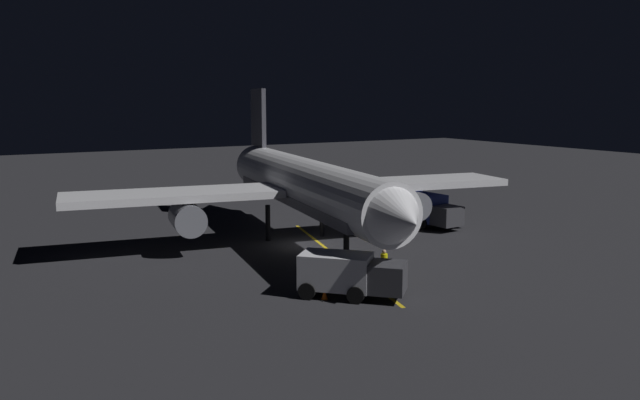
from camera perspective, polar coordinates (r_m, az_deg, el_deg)
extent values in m
cube|color=#252529|center=(45.73, -1.25, -4.12)|extent=(180.00, 180.00, 0.20)
cube|color=gold|center=(42.41, 1.53, -5.02)|extent=(5.39, 21.11, 0.01)
cylinder|color=white|center=(44.93, -1.27, 1.45)|extent=(7.74, 26.76, 3.50)
cube|color=#4C4C56|center=(45.06, -1.27, 0.24)|extent=(6.93, 22.80, 0.63)
cone|color=white|center=(31.94, 7.29, -1.73)|extent=(3.84, 3.32, 3.43)
cone|color=white|center=(59.05, -6.07, 3.22)|extent=(3.79, 4.65, 3.15)
cube|color=#4C4C56|center=(56.29, -5.47, 7.25)|extent=(0.94, 3.61, 4.93)
cube|color=white|center=(49.82, 7.96, 1.50)|extent=(14.96, 7.06, 0.50)
cylinder|color=slate|center=(48.64, 7.86, -0.34)|extent=(2.59, 3.50, 2.10)
cube|color=white|center=(44.21, -12.85, 0.41)|extent=(14.96, 7.06, 0.50)
cylinder|color=slate|center=(43.37, -11.62, -1.59)|extent=(2.59, 3.50, 2.10)
cylinder|color=black|center=(38.78, 2.33, -4.38)|extent=(0.41, 0.41, 2.62)
cylinder|color=black|center=(48.28, 0.17, -1.70)|extent=(0.41, 0.41, 2.62)
cylinder|color=black|center=(46.98, -4.62, -2.03)|extent=(0.41, 0.41, 2.62)
cube|color=silver|center=(33.91, 1.42, -6.26)|extent=(4.07, 4.07, 1.82)
cube|color=#38383D|center=(33.43, 5.99, -6.81)|extent=(2.68, 2.68, 1.50)
cylinder|color=black|center=(33.89, 3.53, -7.88)|extent=(2.27, 2.27, 0.90)
cylinder|color=black|center=(34.48, -0.67, -7.57)|extent=(2.27, 2.27, 0.90)
cube|color=navy|center=(53.31, 8.78, -0.54)|extent=(2.46, 4.57, 2.17)
cube|color=#38383D|center=(51.19, 11.16, -1.38)|extent=(2.14, 1.96, 1.50)
cylinder|color=black|center=(52.41, 9.91, -1.94)|extent=(2.38, 1.09, 0.90)
cylinder|color=black|center=(54.60, 7.64, -1.45)|extent=(2.38, 1.09, 0.90)
cylinder|color=black|center=(37.36, 5.66, -6.34)|extent=(0.32, 0.32, 0.85)
cylinder|color=yellow|center=(37.16, 5.68, -5.23)|extent=(0.40, 0.40, 0.65)
sphere|color=tan|center=(37.06, 5.69, -4.56)|extent=(0.24, 0.24, 0.24)
cone|color=#EA590F|center=(45.26, 6.11, -3.82)|extent=(0.36, 0.36, 0.55)
cube|color=black|center=(45.32, 6.11, -4.14)|extent=(0.50, 0.50, 0.03)
cone|color=#EA590F|center=(38.65, -1.65, -6.01)|extent=(0.36, 0.36, 0.55)
cube|color=black|center=(38.72, -1.65, -6.38)|extent=(0.50, 0.50, 0.03)
cone|color=#EA590F|center=(33.54, 0.40, -8.36)|extent=(0.36, 0.36, 0.55)
cube|color=black|center=(33.62, 0.40, -8.78)|extent=(0.50, 0.50, 0.03)
cone|color=#EA590F|center=(42.46, 2.31, -4.63)|extent=(0.36, 0.36, 0.55)
cube|color=black|center=(42.53, 2.31, -4.97)|extent=(0.50, 0.50, 0.03)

